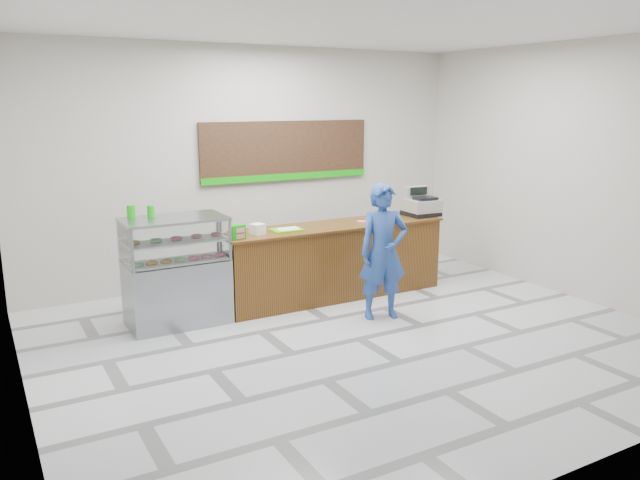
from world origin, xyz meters
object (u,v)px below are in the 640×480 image
serving_tray (287,230)px  customer (383,252)px  sales_counter (333,261)px  display_case (176,270)px  cash_register (421,205)px

serving_tray → customer: customer is taller
sales_counter → display_case: 2.23m
customer → display_case: bearing=170.6°
serving_tray → display_case: bearing=179.7°
sales_counter → customer: customer is taller
serving_tray → customer: (0.84, -1.01, -0.19)m
sales_counter → display_case: bearing=-180.0°
cash_register → customer: customer is taller
customer → serving_tray: bearing=144.8°
display_case → serving_tray: display_case is taller
sales_counter → serving_tray: (-0.73, -0.04, 0.52)m
sales_counter → customer: bearing=-84.2°
display_case → serving_tray: 1.53m
customer → cash_register: bearing=51.5°
sales_counter → customer: (0.11, -1.05, 0.34)m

